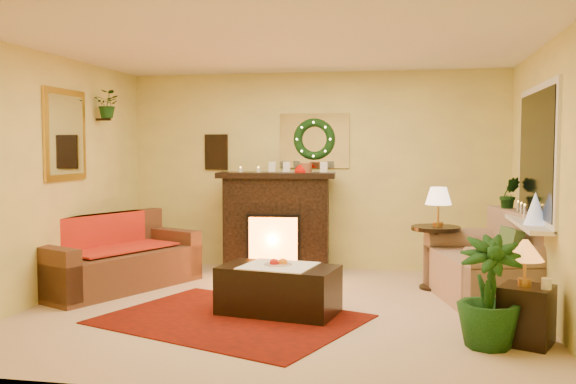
% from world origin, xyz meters
% --- Properties ---
extents(floor, '(5.00, 5.00, 0.00)m').
position_xyz_m(floor, '(0.00, 0.00, 0.00)').
color(floor, beige).
rests_on(floor, ground).
extents(ceiling, '(5.00, 5.00, 0.00)m').
position_xyz_m(ceiling, '(0.00, 0.00, 2.60)').
color(ceiling, white).
rests_on(ceiling, ground).
extents(wall_back, '(5.00, 5.00, 0.00)m').
position_xyz_m(wall_back, '(0.00, 2.25, 1.30)').
color(wall_back, '#EFD88C').
rests_on(wall_back, ground).
extents(wall_front, '(5.00, 5.00, 0.00)m').
position_xyz_m(wall_front, '(0.00, -2.25, 1.30)').
color(wall_front, '#EFD88C').
rests_on(wall_front, ground).
extents(wall_left, '(4.50, 4.50, 0.00)m').
position_xyz_m(wall_left, '(-2.50, 0.00, 1.30)').
color(wall_left, '#EFD88C').
rests_on(wall_left, ground).
extents(wall_right, '(4.50, 4.50, 0.00)m').
position_xyz_m(wall_right, '(2.50, 0.00, 1.30)').
color(wall_right, '#EFD88C').
rests_on(wall_right, ground).
extents(area_rug, '(2.72, 2.39, 0.01)m').
position_xyz_m(area_rug, '(-0.39, -0.48, 0.01)').
color(area_rug, maroon).
rests_on(area_rug, floor).
extents(sofa, '(1.58, 2.11, 0.83)m').
position_xyz_m(sofa, '(-2.04, 0.58, 0.43)').
color(sofa, brown).
rests_on(sofa, floor).
extents(red_throw, '(0.81, 1.32, 0.02)m').
position_xyz_m(red_throw, '(-2.11, 0.69, 0.46)').
color(red_throw, red).
rests_on(red_throw, sofa).
extents(fireplace, '(1.37, 0.54, 1.22)m').
position_xyz_m(fireplace, '(-0.43, 1.86, 0.55)').
color(fireplace, black).
rests_on(fireplace, floor).
extents(poinsettia, '(0.20, 0.20, 0.20)m').
position_xyz_m(poinsettia, '(-0.10, 1.86, 1.30)').
color(poinsettia, '#CA0A00').
rests_on(poinsettia, fireplace).
extents(mantel_candle_a, '(0.06, 0.06, 0.17)m').
position_xyz_m(mantel_candle_a, '(-0.91, 1.87, 1.26)').
color(mantel_candle_a, beige).
rests_on(mantel_candle_a, fireplace).
extents(mantel_candle_b, '(0.06, 0.06, 0.18)m').
position_xyz_m(mantel_candle_b, '(-0.68, 1.88, 1.26)').
color(mantel_candle_b, white).
rests_on(mantel_candle_b, fireplace).
extents(mantel_mirror, '(0.92, 0.02, 0.72)m').
position_xyz_m(mantel_mirror, '(0.00, 2.23, 1.70)').
color(mantel_mirror, white).
rests_on(mantel_mirror, wall_back).
extents(wreath, '(0.55, 0.11, 0.55)m').
position_xyz_m(wreath, '(0.00, 2.19, 1.72)').
color(wreath, '#194719').
rests_on(wreath, wall_back).
extents(wall_art, '(0.32, 0.03, 0.48)m').
position_xyz_m(wall_art, '(-1.35, 2.23, 1.55)').
color(wall_art, '#381E11').
rests_on(wall_art, wall_back).
extents(gold_mirror, '(0.03, 0.84, 1.00)m').
position_xyz_m(gold_mirror, '(-2.48, 0.30, 1.75)').
color(gold_mirror, gold).
rests_on(gold_mirror, wall_left).
extents(hanging_plant, '(0.33, 0.28, 0.36)m').
position_xyz_m(hanging_plant, '(-2.34, 1.05, 1.97)').
color(hanging_plant, '#194719').
rests_on(hanging_plant, wall_left).
extents(loveseat, '(1.30, 1.79, 0.93)m').
position_xyz_m(loveseat, '(2.06, 0.75, 0.42)').
color(loveseat, tan).
rests_on(loveseat, floor).
extents(window_frame, '(0.03, 1.86, 1.36)m').
position_xyz_m(window_frame, '(2.48, 0.55, 1.55)').
color(window_frame, white).
rests_on(window_frame, wall_right).
extents(window_glass, '(0.02, 1.70, 1.22)m').
position_xyz_m(window_glass, '(2.47, 0.55, 1.55)').
color(window_glass, black).
rests_on(window_glass, wall_right).
extents(window_sill, '(0.22, 1.86, 0.04)m').
position_xyz_m(window_sill, '(2.38, 0.55, 0.87)').
color(window_sill, white).
rests_on(window_sill, wall_right).
extents(mini_tree, '(0.21, 0.21, 0.32)m').
position_xyz_m(mini_tree, '(2.40, 0.11, 1.04)').
color(mini_tree, white).
rests_on(mini_tree, window_sill).
extents(sill_plant, '(0.28, 0.23, 0.51)m').
position_xyz_m(sill_plant, '(2.34, 1.29, 1.08)').
color(sill_plant, black).
rests_on(sill_plant, window_sill).
extents(side_table_round, '(0.62, 0.62, 0.72)m').
position_xyz_m(side_table_round, '(1.54, 1.24, 0.33)').
color(side_table_round, '#391E14').
rests_on(side_table_round, floor).
extents(lamp_cream, '(0.30, 0.30, 0.46)m').
position_xyz_m(lamp_cream, '(1.57, 1.25, 0.88)').
color(lamp_cream, '#FFD4A7').
rests_on(lamp_cream, side_table_round).
extents(end_table_square, '(0.52, 0.52, 0.48)m').
position_xyz_m(end_table_square, '(2.20, -0.74, 0.27)').
color(end_table_square, '#391914').
rests_on(end_table_square, floor).
extents(lamp_tiffany, '(0.30, 0.30, 0.44)m').
position_xyz_m(lamp_tiffany, '(2.18, -0.74, 0.74)').
color(lamp_tiffany, '#F19E3A').
rests_on(lamp_tiffany, end_table_square).
extents(coffee_table, '(1.20, 0.80, 0.47)m').
position_xyz_m(coffee_table, '(0.01, -0.18, 0.21)').
color(coffee_table, black).
rests_on(coffee_table, floor).
extents(fruit_bowl, '(0.28, 0.28, 0.06)m').
position_xyz_m(fruit_bowl, '(-0.00, -0.15, 0.45)').
color(fruit_bowl, white).
rests_on(fruit_bowl, coffee_table).
extents(floor_palm, '(1.61, 1.61, 2.70)m').
position_xyz_m(floor_palm, '(1.88, -0.89, 0.45)').
color(floor_palm, black).
rests_on(floor_palm, floor).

